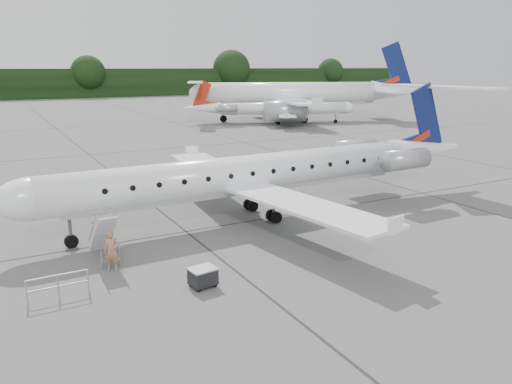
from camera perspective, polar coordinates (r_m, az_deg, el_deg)
ground at (r=26.16m, az=10.42°, el=-5.34°), size 320.00×320.00×0.00m
treeline at (r=149.96m, az=-22.92°, el=11.32°), size 260.00×4.00×8.00m
main_regional_jet at (r=28.30m, az=-1.12°, el=4.18°), size 29.54×21.61×7.45m
airstair at (r=23.78m, az=-17.05°, el=-4.78°), size 0.91×2.55×2.33m
passenger at (r=22.56m, az=-16.18°, el=-6.45°), size 0.77×0.64×1.81m
safety_railing at (r=20.62m, az=-21.66°, el=-10.13°), size 2.20×0.11×1.00m
baggage_cart at (r=20.40m, az=-6.09°, el=-9.62°), size 1.10×0.94×0.86m
bg_narrowbody at (r=81.22m, az=4.01°, el=12.40°), size 40.92×35.39×12.33m
bg_regional_right at (r=77.73m, az=3.12°, el=10.19°), size 29.84×26.17×6.51m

